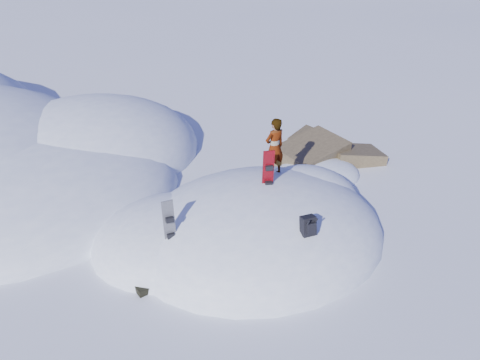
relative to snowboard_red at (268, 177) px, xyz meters
name	(u,v)px	position (x,y,z in m)	size (l,w,h in m)	color
ground	(259,237)	(-0.34, -0.23, -1.67)	(120.00, 120.00, 0.00)	white
snow_mound	(249,233)	(-0.51, 0.01, -1.67)	(8.00, 6.00, 3.00)	white
rock_outcrop	(319,166)	(3.38, 2.78, -1.66)	(4.68, 4.41, 1.68)	brown
snowboard_red	(268,177)	(0.00, 0.00, 0.00)	(0.33, 0.25, 1.61)	#B80917
snowboard_dark	(170,229)	(-2.86, -0.64, -0.48)	(0.29, 0.19, 1.52)	black
backpack	(309,226)	(0.08, -2.04, -0.29)	(0.34, 0.38, 0.55)	black
gear_pile	(150,283)	(-3.55, -1.09, -1.56)	(0.82, 0.63, 0.21)	black
person	(274,147)	(0.50, 0.68, 0.48)	(0.62, 0.41, 1.69)	slate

